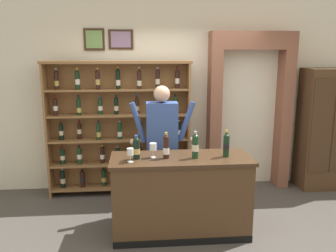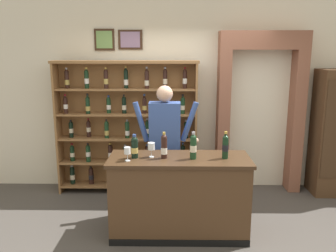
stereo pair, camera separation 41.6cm
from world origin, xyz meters
name	(u,v)px [view 2 (the right image)]	position (x,y,z in m)	size (l,w,h in m)	color
ground_plane	(184,233)	(0.00, 0.00, -0.01)	(14.00, 14.00, 0.02)	#47423D
back_wall	(182,90)	(0.00, 1.63, 1.55)	(12.00, 0.19, 3.10)	beige
wine_shelf	(127,125)	(-0.84, 1.31, 1.05)	(2.14, 0.30, 2.01)	olive
archway_doorway	(259,104)	(1.18, 1.50, 1.35)	(1.29, 0.45, 2.44)	brown
tasting_counter	(179,196)	(-0.07, 0.00, 0.47)	(1.63, 0.63, 0.95)	#4C331E
shopkeeper	(165,136)	(-0.25, 0.56, 1.06)	(0.86, 0.22, 1.72)	#2D3347
tasting_bottle_rosso	(135,147)	(-0.58, -0.02, 1.08)	(0.08, 0.08, 0.28)	black
tasting_bottle_vin_santo	(164,146)	(-0.24, -0.02, 1.09)	(0.07, 0.07, 0.30)	black
tasting_bottle_riserva	(193,146)	(0.09, -0.05, 1.10)	(0.08, 0.08, 0.31)	#19381E
tasting_bottle_grappa	(225,146)	(0.45, -0.03, 1.10)	(0.07, 0.07, 0.32)	black
wine_glass_left	(151,147)	(-0.39, 0.01, 1.08)	(0.08, 0.08, 0.17)	silver
wine_glass_spare	(127,151)	(-0.65, -0.13, 1.06)	(0.07, 0.07, 0.16)	silver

